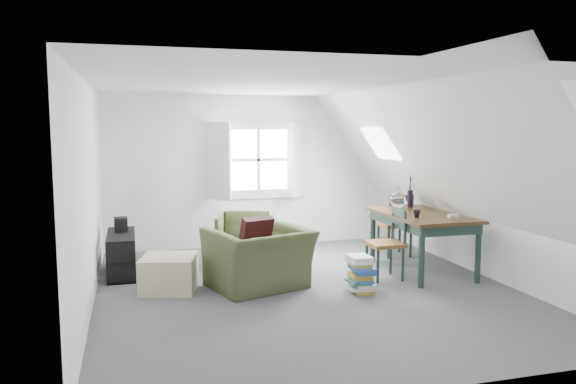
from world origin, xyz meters
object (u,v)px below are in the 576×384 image
object	(u,v)px
ottoman	(169,273)
dining_chair_near	(387,242)
armchair_far	(245,263)
dining_table	(422,221)
magazine_stack	(361,274)
armchair_near	(259,288)
media_shelf	(122,256)
dining_chair_far	(396,224)

from	to	relation	value
ottoman	dining_chair_near	size ratio (longest dim) A/B	0.69
dining_chair_near	armchair_far	bearing A→B (deg)	-112.19
dining_table	magazine_stack	xyz separation A→B (m)	(-1.20, -0.68, -0.49)
armchair_near	dining_table	bearing A→B (deg)	166.69
ottoman	media_shelf	distance (m)	1.08
dining_chair_near	dining_table	bearing A→B (deg)	126.34
dining_chair_near	media_shelf	size ratio (longest dim) A/B	0.85
magazine_stack	media_shelf	bearing A→B (deg)	150.10
armchair_far	dining_chair_far	world-z (taller)	dining_chair_far
armchair_far	magazine_stack	distance (m)	2.11
media_shelf	magazine_stack	xyz separation A→B (m)	(2.81, -1.61, -0.03)
ottoman	dining_chair_far	world-z (taller)	dining_chair_far
dining_table	media_shelf	size ratio (longest dim) A/B	1.49
ottoman	dining_table	size ratio (longest dim) A/B	0.39
ottoman	armchair_near	bearing A→B (deg)	-10.43
dining_table	dining_chair_far	bearing A→B (deg)	85.16
armchair_near	media_shelf	world-z (taller)	media_shelf
armchair_far	ottoman	world-z (taller)	ottoman
dining_chair_far	media_shelf	size ratio (longest dim) A/B	0.89
dining_table	magazine_stack	distance (m)	1.46
armchair_near	dining_chair_far	bearing A→B (deg)	-173.11
dining_chair_far	magazine_stack	bearing A→B (deg)	54.43
armchair_near	armchair_far	world-z (taller)	same
dining_chair_near	magazine_stack	size ratio (longest dim) A/B	2.10
magazine_stack	armchair_far	bearing A→B (deg)	120.49
dining_table	dining_chair_far	distance (m)	0.95
armchair_near	dining_chair_near	world-z (taller)	dining_chair_near
dining_chair_near	magazine_stack	world-z (taller)	dining_chair_near
armchair_near	armchair_far	distance (m)	1.31
armchair_far	media_shelf	world-z (taller)	media_shelf
armchair_near	dining_chair_far	distance (m)	2.72
magazine_stack	ottoman	bearing A→B (deg)	162.76
armchair_near	magazine_stack	xyz separation A→B (m)	(1.15, -0.50, 0.22)
dining_table	dining_chair_near	size ratio (longest dim) A/B	1.76
ottoman	armchair_far	bearing A→B (deg)	43.35
dining_table	dining_chair_near	xyz separation A→B (m)	(-0.62, -0.22, -0.23)
armchair_far	dining_chair_far	size ratio (longest dim) A/B	0.84
dining_chair_near	media_shelf	xyz separation A→B (m)	(-3.38, 1.15, -0.23)
armchair_far	dining_chair_far	bearing A→B (deg)	11.21
media_shelf	magazine_stack	world-z (taller)	media_shelf
dining_chair_near	magazine_stack	bearing A→B (deg)	-33.92
ottoman	dining_chair_near	bearing A→B (deg)	-4.63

